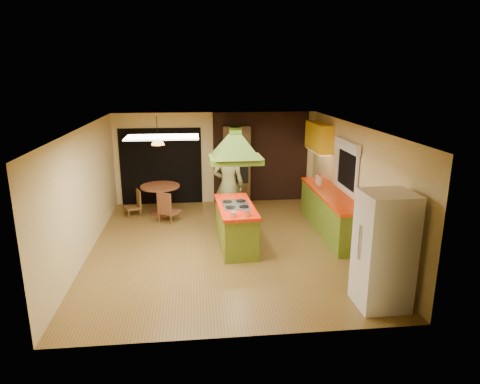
{
  "coord_description": "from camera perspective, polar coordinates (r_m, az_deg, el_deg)",
  "views": [
    {
      "loc": [
        -0.56,
        -8.37,
        3.51
      ],
      "look_at": [
        0.33,
        0.06,
        1.15
      ],
      "focal_mm": 32.0,
      "sensor_mm": 36.0,
      "label": 1
    }
  ],
  "objects": [
    {
      "name": "canister_large",
      "position": [
        10.43,
        10.64,
        1.48
      ],
      "size": [
        0.15,
        0.15,
        0.2
      ],
      "primitive_type": "cylinder",
      "rotation": [
        0.0,
        0.0,
        0.07
      ],
      "color": "beige",
      "rests_on": "right_counter"
    },
    {
      "name": "wall_oven",
      "position": [
        11.62,
        -0.45,
        3.54
      ],
      "size": [
        0.75,
        0.63,
        2.18
      ],
      "rotation": [
        0.0,
        0.0,
        -0.05
      ],
      "color": "#422D15",
      "rests_on": "ground"
    },
    {
      "name": "kitchen_island",
      "position": [
        8.9,
        -0.57,
        -4.49
      ],
      "size": [
        0.8,
        1.83,
        0.92
      ],
      "rotation": [
        0.0,
        0.0,
        0.05
      ],
      "color": "olive",
      "rests_on": "ground"
    },
    {
      "name": "right_counter",
      "position": [
        9.94,
        11.92,
        -2.65
      ],
      "size": [
        0.62,
        3.05,
        0.92
      ],
      "color": "olive",
      "rests_on": "ground"
    },
    {
      "name": "canister_small",
      "position": [
        10.64,
        10.3,
        1.68
      ],
      "size": [
        0.17,
        0.17,
        0.17
      ],
      "primitive_type": "cylinder",
      "rotation": [
        0.0,
        0.0,
        0.43
      ],
      "color": "beige",
      "rests_on": "right_counter"
    },
    {
      "name": "fluor_panel",
      "position": [
        7.26,
        -10.33,
        7.2
      ],
      "size": [
        1.2,
        0.6,
        0.03
      ],
      "primitive_type": "cube",
      "color": "white",
      "rests_on": "ceiling_plane"
    },
    {
      "name": "brick_panel",
      "position": [
        11.95,
        2.79,
        4.64
      ],
      "size": [
        2.64,
        0.03,
        2.5
      ],
      "primitive_type": "cube",
      "color": "#381E14",
      "rests_on": "ground"
    },
    {
      "name": "pendant_lamp",
      "position": [
        10.86,
        -10.92,
        6.76
      ],
      "size": [
        0.44,
        0.44,
        0.21
      ],
      "primitive_type": "cone",
      "rotation": [
        0.0,
        0.0,
        -0.43
      ],
      "color": "#FF9E3F",
      "rests_on": "ceiling_plane"
    },
    {
      "name": "dining_table",
      "position": [
        11.15,
        -10.56,
        -0.24
      ],
      "size": [
        1.0,
        1.0,
        0.75
      ],
      "rotation": [
        0.0,
        0.0,
        -0.16
      ],
      "color": "brown",
      "rests_on": "ground"
    },
    {
      "name": "canister_medium",
      "position": [
        10.51,
        10.51,
        1.61
      ],
      "size": [
        0.16,
        0.16,
        0.21
      ],
      "primitive_type": "cylinder",
      "rotation": [
        0.0,
        0.0,
        0.1
      ],
      "color": "beige",
      "rests_on": "right_counter"
    },
    {
      "name": "upper_cabinets",
      "position": [
        11.13,
        10.44,
        7.25
      ],
      "size": [
        0.34,
        1.4,
        0.7
      ],
      "primitive_type": "cube",
      "color": "yellow",
      "rests_on": "room_walls"
    },
    {
      "name": "refrigerator",
      "position": [
        6.9,
        18.64,
        -7.38
      ],
      "size": [
        0.77,
        0.73,
        1.83
      ],
      "primitive_type": "cube",
      "rotation": [
        0.0,
        0.0,
        0.03
      ],
      "color": "white",
      "rests_on": "ground"
    },
    {
      "name": "chair_near",
      "position": [
        10.55,
        -9.42,
        -1.89
      ],
      "size": [
        0.59,
        0.59,
        0.77
      ],
      "primitive_type": null,
      "rotation": [
        0.0,
        0.0,
        2.55
      ],
      "color": "brown",
      "rests_on": "ground"
    },
    {
      "name": "window_right",
      "position": [
        9.51,
        14.14,
        4.56
      ],
      "size": [
        0.12,
        1.35,
        1.06
      ],
      "color": "black",
      "rests_on": "room_walls"
    },
    {
      "name": "ground",
      "position": [
        9.09,
        -2.06,
        -7.17
      ],
      "size": [
        6.5,
        6.5,
        0.0
      ],
      "primitive_type": "plane",
      "color": "olive",
      "rests_on": "ground"
    },
    {
      "name": "nook_opening",
      "position": [
        11.89,
        -10.46,
        3.36
      ],
      "size": [
        2.2,
        0.03,
        2.1
      ],
      "primitive_type": "cube",
      "color": "black",
      "rests_on": "ground"
    },
    {
      "name": "room_walls",
      "position": [
        8.68,
        -2.14,
        0.47
      ],
      "size": [
        5.5,
        6.5,
        6.5
      ],
      "color": "beige",
      "rests_on": "ground"
    },
    {
      "name": "man",
      "position": [
        9.93,
        -1.56,
        0.88
      ],
      "size": [
        0.8,
        0.59,
        1.99
      ],
      "primitive_type": "imported",
      "rotation": [
        0.0,
        0.0,
        2.97
      ],
      "color": "brown",
      "rests_on": "ground"
    },
    {
      "name": "ceiling_plane",
      "position": [
        8.44,
        -2.22,
        8.68
      ],
      "size": [
        6.5,
        6.5,
        0.0
      ],
      "primitive_type": "plane",
      "rotation": [
        3.14,
        0.0,
        0.0
      ],
      "color": "silver",
      "rests_on": "room_walls"
    },
    {
      "name": "range_hood",
      "position": [
        8.46,
        -0.61,
        7.0
      ],
      "size": [
        1.05,
        0.77,
        0.79
      ],
      "rotation": [
        0.0,
        0.0,
        0.02
      ],
      "color": "#496419",
      "rests_on": "ceiling_plane"
    },
    {
      "name": "chair_left",
      "position": [
        11.18,
        -14.12,
        -1.45
      ],
      "size": [
        0.46,
        0.46,
        0.66
      ],
      "primitive_type": null,
      "rotation": [
        0.0,
        0.0,
        -1.21
      ],
      "color": "brown",
      "rests_on": "ground"
    }
  ]
}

